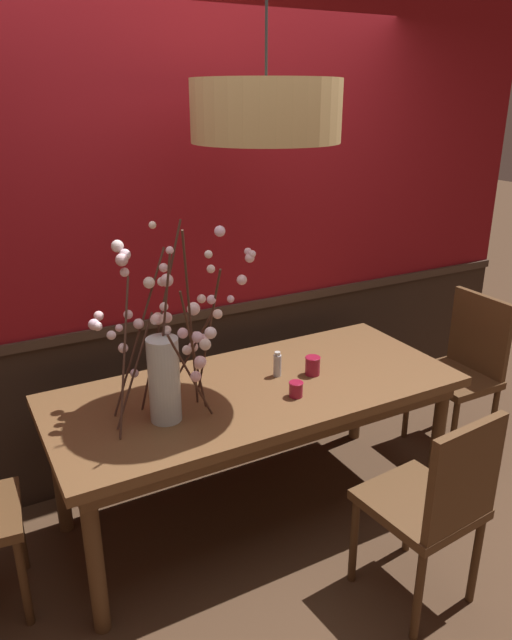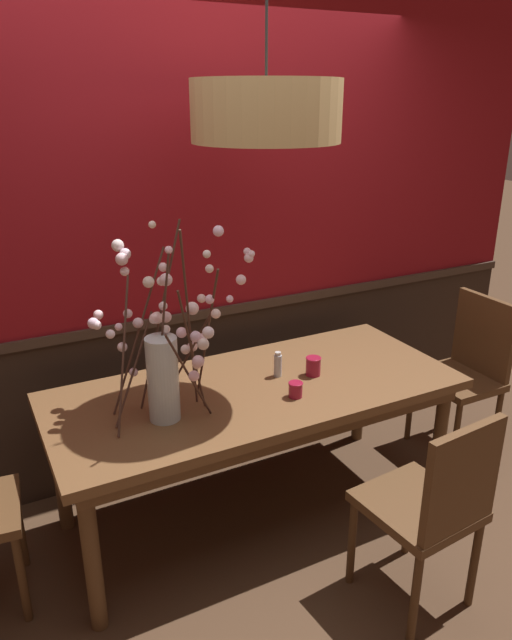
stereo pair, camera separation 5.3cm
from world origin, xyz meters
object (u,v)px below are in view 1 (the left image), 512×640
object	(u,v)px
vase_with_blossoms	(166,359)
pendant_lamp	(266,111)
chair_head_east_end	(464,364)
condiment_bottle	(277,365)
candle_holder_nearer_edge	(313,366)
candle_holder_nearer_center	(296,389)
dining_table	(256,401)
chair_near_side_right	(435,501)
chair_far_side_right	(229,359)

from	to	relation	value
vase_with_blossoms	pendant_lamp	distance (m)	1.13
chair_head_east_end	condiment_bottle	bearing A→B (deg)	177.30
vase_with_blossoms	candle_holder_nearer_edge	xyz separation A→B (m)	(0.80, 0.05, -0.23)
chair_head_east_end	candle_holder_nearer_center	distance (m)	1.36
dining_table	vase_with_blossoms	size ratio (longest dim) A/B	2.31
candle_holder_nearer_center	pendant_lamp	size ratio (longest dim) A/B	0.08
chair_head_east_end	condiment_bottle	xyz separation A→B (m)	(-1.29, 0.06, 0.26)
chair_near_side_right	vase_with_blossoms	world-z (taller)	vase_with_blossoms
chair_far_side_right	candle_holder_nearer_center	bearing A→B (deg)	-97.83
vase_with_blossoms	pendant_lamp	size ratio (longest dim) A/B	0.89
candle_holder_nearer_center	pendant_lamp	world-z (taller)	pendant_lamp
dining_table	chair_near_side_right	world-z (taller)	chair_near_side_right
chair_head_east_end	candle_holder_nearer_edge	world-z (taller)	chair_head_east_end
dining_table	candle_holder_nearer_center	xyz separation A→B (m)	(0.12, -0.18, 0.12)
candle_holder_nearer_center	vase_with_blossoms	bearing A→B (deg)	169.57
candle_holder_nearer_edge	condiment_bottle	xyz separation A→B (m)	(-0.17, 0.07, 0.01)
chair_far_side_right	condiment_bottle	bearing A→B (deg)	-97.57
dining_table	chair_head_east_end	bearing A→B (deg)	-0.36
dining_table	condiment_bottle	bearing A→B (deg)	18.90
dining_table	chair_near_side_right	xyz separation A→B (m)	(0.35, -0.88, -0.13)
vase_with_blossoms	condiment_bottle	world-z (taller)	vase_with_blossoms
dining_table	chair_head_east_end	xyz separation A→B (m)	(1.44, -0.01, -0.11)
dining_table	vase_with_blossoms	distance (m)	0.60
chair_head_east_end	candle_holder_nearer_center	xyz separation A→B (m)	(-1.32, -0.17, 0.24)
chair_head_east_end	candle_holder_nearer_edge	bearing A→B (deg)	-179.39
dining_table	chair_near_side_right	distance (m)	0.95
chair_far_side_right	vase_with_blossoms	world-z (taller)	vase_with_blossoms
vase_with_blossoms	pendant_lamp	xyz separation A→B (m)	(0.53, 0.08, 0.99)
candle_holder_nearer_center	pendant_lamp	distance (m)	1.25
chair_far_side_right	candle_holder_nearer_center	world-z (taller)	chair_far_side_right
chair_near_side_right	vase_with_blossoms	bearing A→B (deg)	135.93
vase_with_blossoms	candle_holder_nearer_edge	world-z (taller)	vase_with_blossoms
chair_near_side_right	pendant_lamp	bearing A→B (deg)	108.79
chair_near_side_right	candle_holder_nearer_center	xyz separation A→B (m)	(-0.24, 0.70, 0.26)
chair_far_side_right	candle_holder_nearer_edge	bearing A→B (deg)	-85.65
dining_table	chair_far_side_right	size ratio (longest dim) A/B	2.22
chair_near_side_right	candle_holder_nearer_center	size ratio (longest dim) A/B	12.49
pendant_lamp	dining_table	bearing A→B (deg)	-171.54
chair_head_east_end	pendant_lamp	world-z (taller)	pendant_lamp
chair_far_side_right	vase_with_blossoms	xyz separation A→B (m)	(-0.73, -0.89, 0.51)
chair_near_side_right	chair_far_side_right	size ratio (longest dim) A/B	1.04
chair_far_side_right	condiment_bottle	size ratio (longest dim) A/B	6.89
chair_near_side_right	chair_head_east_end	size ratio (longest dim) A/B	0.97
chair_head_east_end	pendant_lamp	bearing A→B (deg)	179.31
chair_near_side_right	candle_holder_nearer_edge	size ratio (longest dim) A/B	9.67
chair_far_side_right	vase_with_blossoms	distance (m)	1.26
chair_far_side_right	condiment_bottle	distance (m)	0.83
candle_holder_nearer_center	candle_holder_nearer_edge	world-z (taller)	candle_holder_nearer_edge
chair_near_side_right	candle_holder_nearer_edge	bearing A→B (deg)	92.41
chair_near_side_right	candle_holder_nearer_center	bearing A→B (deg)	108.82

